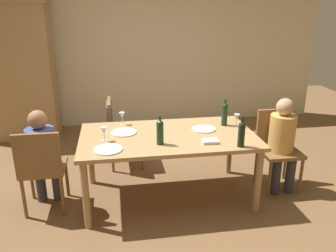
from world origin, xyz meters
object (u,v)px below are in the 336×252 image
Objects in this scene: chair_far_left at (116,124)px; person_woman_host at (42,152)px; chair_right_end at (277,143)px; wine_glass_near_left at (122,116)px; armoire_cabinet at (17,71)px; dinner_plate_guest_left at (108,149)px; dinner_plate_guest_right at (204,129)px; wine_bottle_tall_green at (225,113)px; wine_bottle_dark_red at (160,131)px; chair_left_end at (42,165)px; wine_glass_near_right at (237,118)px; dining_table at (168,141)px; wine_bottle_short_olive at (241,133)px; dinner_plate_host at (124,132)px; person_man_bearded at (283,138)px; wine_glass_centre at (104,131)px.

person_woman_host reaches higher than chair_far_left.
chair_right_end is 6.17× the size of wine_glass_near_left.
armoire_cabinet is 7.81× the size of dinner_plate_guest_left.
dinner_plate_guest_right is (0.97, -0.81, 0.17)m from chair_far_left.
chair_far_left reaches higher than dinner_plate_guest_left.
wine_bottle_dark_red is (-0.81, -0.45, -0.01)m from wine_bottle_tall_green.
wine_bottle_tall_green is at bearing 8.27° from chair_left_end.
armoire_cabinet is at bearing 143.21° from wine_glass_near_right.
chair_far_left is at bearing 121.09° from dining_table.
dinner_plate_guest_right is at bearing 21.35° from dinner_plate_guest_left.
wine_bottle_short_olive reaches higher than chair_far_left.
wine_bottle_dark_red is 1.14× the size of dinner_plate_guest_right.
chair_right_end is at bearing 13.09° from wine_bottle_dark_red.
dinner_plate_host is at bearing 5.68° from chair_far_left.
person_man_bearded is 0.72m from wine_bottle_tall_green.
chair_left_end is 2.97× the size of wine_bottle_short_olive.
chair_far_left is 0.56m from wine_glass_near_left.
person_man_bearded reaches higher than dinner_plate_guest_right.
armoire_cabinet is at bearing 127.25° from wine_bottle_dark_red.
dinner_plate_guest_left is at bearing -172.19° from wine_bottle_dark_red.
wine_glass_centre is at bearing 98.19° from dinner_plate_guest_left.
wine_bottle_dark_red is at bearing -62.00° from wine_glass_near_left.
dinner_plate_host is at bearing 69.41° from dinner_plate_guest_left.
dinner_plate_guest_right is (-0.27, -0.11, -0.14)m from wine_bottle_tall_green.
chair_right_end is at bearing 4.46° from wine_glass_centre.
wine_bottle_short_olive is at bearing -13.09° from person_woman_host.
dinner_plate_guest_right is (0.90, -0.32, -0.10)m from wine_glass_near_left.
wine_glass_centre is at bearing 164.62° from wine_bottle_short_olive.
chair_left_end is 1.04m from wine_glass_near_left.
chair_left_end is at bearing -176.22° from dining_table.
person_man_bearded is 4.17× the size of dinner_plate_guest_right.
dinner_plate_host is (-0.35, 0.38, -0.13)m from wine_bottle_dark_red.
person_man_bearded is at bearing -1.11° from dining_table.
dinner_plate_host and dinner_plate_guest_right have the same top height.
armoire_cabinet is at bearing -132.54° from chair_far_left.
wine_glass_near_right is (1.36, -0.77, 0.27)m from chair_far_left.
chair_left_end is at bearing -37.88° from chair_far_left.
wine_glass_centre and wine_glass_near_right have the same top height.
wine_glass_near_left is (1.57, -1.86, -0.24)m from armoire_cabinet.
wine_glass_centre reaches higher than dining_table.
chair_far_left is 6.17× the size of wine_glass_near_left.
wine_glass_centre is (-0.67, -0.07, 0.18)m from dining_table.
chair_right_end is 2.64m from person_woman_host.
wine_bottle_short_olive is (-0.66, -0.41, 0.25)m from person_man_bearded.
wine_bottle_short_olive is at bearing -66.10° from dinner_plate_guest_right.
wine_glass_centre is (-1.99, -0.16, 0.33)m from chair_right_end.
dining_table is 6.07× the size of wine_bottle_short_olive.
chair_right_end reaches higher than dining_table.
dining_table is 6.02× the size of wine_bottle_tall_green.
person_woman_host is at bearing 166.91° from wine_bottle_short_olive.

